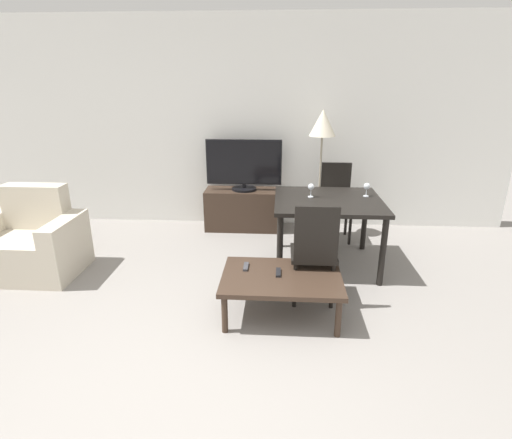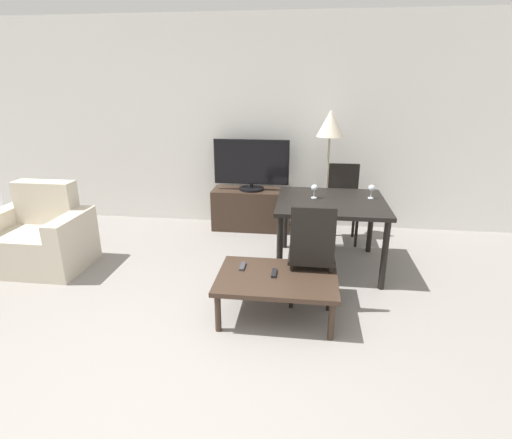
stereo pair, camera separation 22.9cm
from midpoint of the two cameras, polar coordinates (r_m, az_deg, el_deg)
ground_plane at (r=2.74m, az=-12.82°, el=-25.17°), size 18.00×18.00×0.00m
wall_back at (r=5.42m, az=-1.14°, el=13.41°), size 7.37×0.06×2.70m
armchair at (r=4.78m, az=-27.40°, el=-2.48°), size 1.01×0.72×0.88m
tv_stand at (r=5.35m, az=0.59°, el=1.49°), size 1.03×0.41×0.54m
tv at (r=5.20m, az=0.61°, el=7.78°), size 0.97×0.32×0.66m
coffee_table at (r=3.37m, az=4.99°, el=-8.68°), size 1.00×0.70×0.36m
dining_table at (r=4.21m, az=12.18°, el=1.52°), size 1.10×1.02×0.74m
dining_chair_near at (r=3.47m, az=9.86°, el=-4.43°), size 0.40×0.40×0.94m
dining_chair_far at (r=5.05m, az=13.58°, el=2.84°), size 0.40×0.40×0.94m
floor_lamp at (r=4.95m, az=11.87°, el=12.49°), size 0.32×0.32×1.58m
remote_primary at (r=3.48m, az=-0.03°, el=-6.72°), size 0.04×0.15×0.02m
remote_secondary at (r=3.38m, az=4.55°, el=-7.66°), size 0.04×0.15×0.02m
wine_glass_left at (r=4.21m, az=9.89°, el=4.35°), size 0.07×0.07×0.15m
wine_glass_center at (r=4.34m, az=17.65°, el=4.17°), size 0.07×0.07×0.15m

